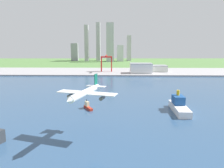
# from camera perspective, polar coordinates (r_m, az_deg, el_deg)

# --- Properties ---
(ground_plane) EXTENTS (2400.00, 2400.00, 0.00)m
(ground_plane) POSITION_cam_1_polar(r_m,az_deg,el_deg) (319.78, -2.34, -1.08)
(ground_plane) COLOR #527B3F
(water_bay) EXTENTS (840.00, 360.00, 0.15)m
(water_bay) POSITION_cam_1_polar(r_m,az_deg,el_deg) (261.36, -3.14, -3.66)
(water_bay) COLOR #2D4C70
(water_bay) RESTS_ON ground
(industrial_pier) EXTENTS (840.00, 140.00, 2.50)m
(industrial_pier) POSITION_cam_1_polar(r_m,az_deg,el_deg) (507.05, -1.03, 3.31)
(industrial_pier) COLOR #999799
(industrial_pier) RESTS_ON ground
(airplane_landing) EXTENTS (41.73, 46.11, 14.25)m
(airplane_landing) POSITION_cam_1_polar(r_m,az_deg,el_deg) (143.65, -7.05, -2.33)
(airplane_landing) COLOR silver
(tugboat_small) EXTENTS (10.89, 15.83, 8.94)m
(tugboat_small) POSITION_cam_1_polar(r_m,az_deg,el_deg) (218.22, -6.38, -5.83)
(tugboat_small) COLOR #B22D1E
(tugboat_small) RESTS_ON water_bay
(ferry_boat) EXTENTS (12.86, 43.33, 19.29)m
(ferry_boat) POSITION_cam_1_polar(r_m,az_deg,el_deg) (217.92, 17.15, -5.52)
(ferry_boat) COLOR white
(ferry_boat) RESTS_ON water_bay
(port_crane_red) EXTENTS (25.48, 38.10, 37.08)m
(port_crane_red) POSITION_cam_1_polar(r_m,az_deg,el_deg) (493.32, -1.47, 6.38)
(port_crane_red) COLOR red
(port_crane_red) RESTS_ON industrial_pier
(warehouse_main) EXTENTS (46.44, 31.37, 21.34)m
(warehouse_main) POSITION_cam_1_polar(r_m,az_deg,el_deg) (472.29, 7.57, 4.16)
(warehouse_main) COLOR white
(warehouse_main) RESTS_ON industrial_pier
(warehouse_annex) EXTENTS (36.90, 31.96, 14.27)m
(warehouse_annex) POSITION_cam_1_polar(r_m,az_deg,el_deg) (507.59, 12.05, 4.05)
(warehouse_annex) COLOR silver
(warehouse_annex) RESTS_ON industrial_pier
(distant_skyline) EXTENTS (232.85, 70.84, 146.46)m
(distant_skyline) POSITION_cam_1_polar(r_m,az_deg,el_deg) (841.89, -2.44, 9.93)
(distant_skyline) COLOR #95969F
(distant_skyline) RESTS_ON ground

